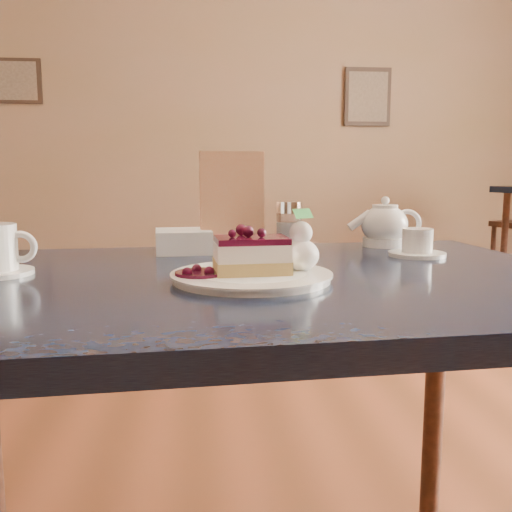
{
  "coord_description": "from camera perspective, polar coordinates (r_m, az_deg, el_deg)",
  "views": [
    {
      "loc": [
        0.15,
        -0.56,
        0.9
      ],
      "look_at": [
        0.23,
        0.25,
        0.78
      ],
      "focal_mm": 40.0,
      "sensor_mm": 36.0,
      "label": 1
    }
  ],
  "objects": [
    {
      "name": "dessert_plate",
      "position": [
        0.91,
        -0.45,
        -2.1
      ],
      "size": [
        0.25,
        0.25,
        0.01
      ],
      "primitive_type": "cylinder",
      "color": "white",
      "rests_on": "main_table"
    },
    {
      "name": "menu_card",
      "position": [
        1.23,
        -2.42,
        5.43
      ],
      "size": [
        0.14,
        0.04,
        0.21
      ],
      "primitive_type": "cube",
      "rotation": [
        0.0,
        0.0,
        0.07
      ],
      "color": "beige",
      "rests_on": "main_table"
    },
    {
      "name": "sugar_shaker",
      "position": [
        1.25,
        3.29,
        3.08
      ],
      "size": [
        0.06,
        0.06,
        0.11
      ],
      "color": "white",
      "rests_on": "main_table"
    },
    {
      "name": "napkin_stack",
      "position": [
        1.22,
        -7.26,
        1.49
      ],
      "size": [
        0.12,
        0.12,
        0.05
      ],
      "primitive_type": "cube",
      "rotation": [
        0.0,
        0.0,
        0.07
      ],
      "color": "white",
      "rests_on": "main_table"
    },
    {
      "name": "tea_set",
      "position": [
        1.31,
        13.27,
        2.59
      ],
      "size": [
        0.18,
        0.27,
        0.1
      ],
      "color": "white",
      "rests_on": "main_table"
    },
    {
      "name": "berry_sauce",
      "position": [
        0.89,
        -5.64,
        -1.74
      ],
      "size": [
        0.08,
        0.08,
        0.01
      ],
      "primitive_type": "cylinder",
      "color": "#490C1E",
      "rests_on": "dessert_plate"
    },
    {
      "name": "cheesecake_slice",
      "position": [
        0.9,
        -0.45,
        0.07
      ],
      "size": [
        0.12,
        0.09,
        0.06
      ],
      "rotation": [
        0.0,
        0.0,
        0.07
      ],
      "color": "tan",
      "rests_on": "dessert_plate"
    },
    {
      "name": "main_table",
      "position": [
        0.97,
        -0.9,
        -6.34
      ],
      "size": [
        1.21,
        0.85,
        0.73
      ],
      "rotation": [
        0.0,
        0.0,
        0.07
      ],
      "color": "#141E33",
      "rests_on": "ground"
    },
    {
      "name": "whipped_cream",
      "position": [
        0.93,
        4.49,
        0.12
      ],
      "size": [
        0.06,
        0.06,
        0.05
      ],
      "color": "white",
      "rests_on": "dessert_plate"
    }
  ]
}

